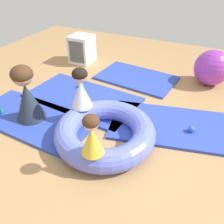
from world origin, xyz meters
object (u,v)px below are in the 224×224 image
child_in_white (81,88)px  storage_cube (81,49)px  adult_seated (27,94)px  child_in_yellow (92,135)px  play_ball_orange (81,85)px  play_ball_blue (192,129)px  inflatable_cushion (105,132)px  play_ball_teal (0,111)px  exercise_ball_large (212,68)px

child_in_white → storage_cube: 2.15m
child_in_white → adult_seated: bearing=94.4°
child_in_yellow → play_ball_orange: 1.87m
play_ball_blue → child_in_yellow: bearing=-128.1°
adult_seated → play_ball_orange: bearing=-153.7°
inflatable_cushion → child_in_white: (-0.44, 0.21, 0.40)m
storage_cube → play_ball_blue: bearing=-29.1°
inflatable_cushion → play_ball_orange: 1.39m
child_in_yellow → storage_cube: 3.02m
child_in_white → child_in_yellow: (0.55, -0.69, -0.04)m
child_in_white → play_ball_teal: size_ratio=6.28×
child_in_white → storage_cube: child_in_white is taller
play_ball_teal → child_in_yellow: bearing=-9.8°
play_ball_orange → inflatable_cushion: bearing=-45.3°
play_ball_teal → play_ball_blue: 2.68m
storage_cube → inflatable_cushion: bearing=-51.7°
child_in_white → exercise_ball_large: bearing=-52.4°
inflatable_cushion → exercise_ball_large: 2.39m
play_ball_blue → exercise_ball_large: size_ratio=0.15×
child_in_white → exercise_ball_large: 2.43m
adult_seated → exercise_ball_large: adult_seated is taller
adult_seated → exercise_ball_large: (2.12, 2.22, -0.11)m
inflatable_cushion → child_in_yellow: 0.61m
inflatable_cushion → child_in_white: 0.63m
inflatable_cushion → child_in_yellow: (0.11, -0.48, 0.37)m
child_in_yellow → play_ball_orange: (-1.09, 1.46, -0.42)m
child_in_white → play_ball_blue: size_ratio=6.08×
adult_seated → storage_cube: (-0.45, 2.07, -0.14)m
child_in_yellow → storage_cube: bearing=-114.8°
child_in_yellow → exercise_ball_large: size_ratio=0.76×
inflatable_cushion → adult_seated: adult_seated is taller
child_in_yellow → play_ball_blue: bearing=172.8°
play_ball_teal → play_ball_blue: (2.57, 0.78, 0.00)m
play_ball_blue → play_ball_teal: bearing=-163.1°
play_ball_teal → storage_cube: bearing=89.3°
inflatable_cushion → play_ball_blue: 1.13m
play_ball_orange → play_ball_blue: play_ball_blue is taller
play_ball_blue → exercise_ball_large: 1.58m
child_in_yellow → play_ball_teal: (-1.72, 0.30, -0.42)m
storage_cube → child_in_white: bearing=-57.6°
child_in_yellow → storage_cube: (-1.70, 2.49, -0.22)m
play_ball_blue → storage_cube: size_ratio=0.16×
child_in_white → play_ball_orange: bearing=18.2°
play_ball_blue → storage_cube: 2.92m
child_in_yellow → play_ball_blue: (0.85, 1.08, -0.42)m
child_in_yellow → play_ball_orange: size_ratio=5.78×
child_in_yellow → play_ball_orange: child_in_yellow is taller
child_in_yellow → exercise_ball_large: bearing=-167.3°
child_in_white → adult_seated: size_ratio=0.69×
play_ball_teal → storage_cube: size_ratio=0.15×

